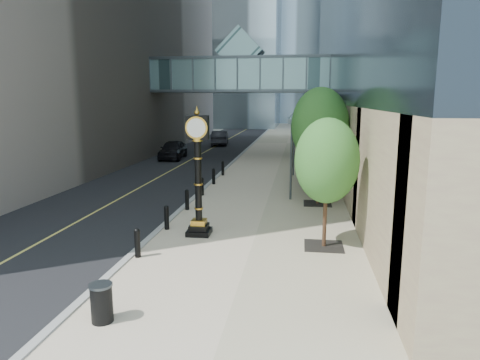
% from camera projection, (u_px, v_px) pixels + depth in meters
% --- Properties ---
extents(ground, '(320.00, 320.00, 0.00)m').
position_uv_depth(ground, '(210.00, 275.00, 13.17)').
color(ground, gray).
rests_on(ground, ground).
extents(road, '(8.00, 180.00, 0.02)m').
position_uv_depth(road, '(222.00, 143.00, 53.04)').
color(road, black).
rests_on(road, ground).
extents(sidewalk, '(8.00, 180.00, 0.06)m').
position_uv_depth(sidewalk, '(287.00, 143.00, 51.93)').
color(sidewalk, '#BCAA90').
rests_on(sidewalk, ground).
extents(curb, '(0.25, 180.00, 0.07)m').
position_uv_depth(curb, '(254.00, 143.00, 52.48)').
color(curb, gray).
rests_on(curb, ground).
extents(distant_tower_c, '(22.00, 22.00, 65.00)m').
position_uv_depth(distant_tower_c, '(274.00, 4.00, 124.65)').
color(distant_tower_c, silver).
rests_on(distant_tower_c, ground).
extents(skywalk, '(17.00, 4.20, 5.80)m').
position_uv_depth(skywalk, '(241.00, 73.00, 39.38)').
color(skywalk, slate).
rests_on(skywalk, ground).
extents(entrance_canopy, '(3.00, 8.00, 4.38)m').
position_uv_depth(entrance_canopy, '(315.00, 119.00, 25.52)').
color(entrance_canopy, '#383F44').
rests_on(entrance_canopy, ground).
extents(bollard_row, '(0.20, 16.20, 0.90)m').
position_uv_depth(bollard_row, '(195.00, 193.00, 22.20)').
color(bollard_row, black).
rests_on(bollard_row, sidewalk).
extents(street_trees, '(2.86, 28.55, 5.87)m').
position_uv_depth(street_trees, '(315.00, 124.00, 28.61)').
color(street_trees, black).
rests_on(street_trees, sidewalk).
extents(street_clock, '(0.93, 0.93, 4.88)m').
position_uv_depth(street_clock, '(198.00, 182.00, 16.55)').
color(street_clock, black).
rests_on(street_clock, sidewalk).
extents(trash_bin, '(0.67, 0.67, 0.90)m').
position_uv_depth(trash_bin, '(102.00, 304.00, 10.23)').
color(trash_bin, black).
rests_on(trash_bin, sidewalk).
extents(pedestrian, '(0.79, 0.63, 1.89)m').
position_uv_depth(pedestrian, '(310.00, 173.00, 25.55)').
color(pedestrian, beige).
rests_on(pedestrian, sidewalk).
extents(car_near, '(2.32, 5.01, 1.66)m').
position_uv_depth(car_near, '(173.00, 150.00, 38.56)').
color(car_near, black).
rests_on(car_near, road).
extents(car_far, '(2.38, 5.22, 1.66)m').
position_uv_depth(car_far, '(220.00, 138.00, 50.12)').
color(car_far, black).
rests_on(car_far, road).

